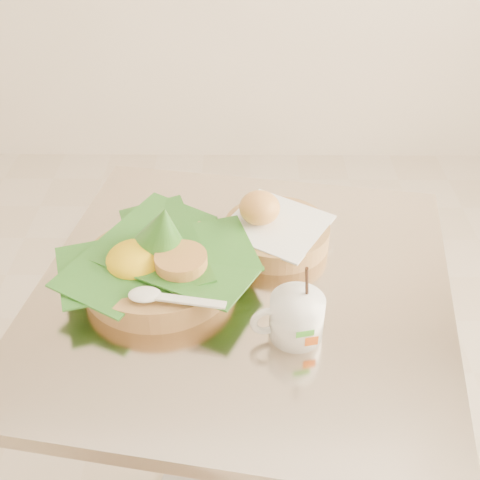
{
  "coord_description": "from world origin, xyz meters",
  "views": [
    {
      "loc": [
        0.19,
        -0.77,
        1.44
      ],
      "look_at": [
        0.19,
        0.04,
        0.82
      ],
      "focal_mm": 45.0,
      "sensor_mm": 36.0,
      "label": 1
    }
  ],
  "objects_px": {
    "bread_basket": "(274,229)",
    "coffee_mug": "(295,316)",
    "cafe_table": "(243,370)",
    "rice_basket": "(158,260)"
  },
  "relations": [
    {
      "from": "bread_basket",
      "to": "coffee_mug",
      "type": "relative_size",
      "value": 1.58
    },
    {
      "from": "cafe_table",
      "to": "rice_basket",
      "type": "relative_size",
      "value": 2.45
    },
    {
      "from": "bread_basket",
      "to": "coffee_mug",
      "type": "distance_m",
      "value": 0.24
    },
    {
      "from": "cafe_table",
      "to": "coffee_mug",
      "type": "distance_m",
      "value": 0.3
    },
    {
      "from": "rice_basket",
      "to": "bread_basket",
      "type": "xyz_separation_m",
      "value": [
        0.2,
        0.11,
        -0.01
      ]
    },
    {
      "from": "rice_basket",
      "to": "coffee_mug",
      "type": "xyz_separation_m",
      "value": [
        0.22,
        -0.13,
        -0.01
      ]
    },
    {
      "from": "cafe_table",
      "to": "bread_basket",
      "type": "bearing_deg",
      "value": 65.73
    },
    {
      "from": "rice_basket",
      "to": "coffee_mug",
      "type": "height_order",
      "value": "rice_basket"
    },
    {
      "from": "cafe_table",
      "to": "bread_basket",
      "type": "xyz_separation_m",
      "value": [
        0.06,
        0.12,
        0.25
      ]
    },
    {
      "from": "cafe_table",
      "to": "coffee_mug",
      "type": "relative_size",
      "value": 5.57
    }
  ]
}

